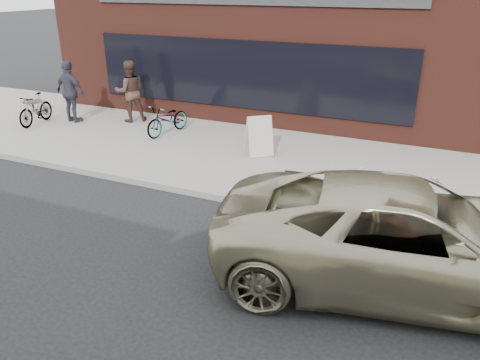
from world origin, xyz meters
TOP-DOWN VIEW (x-y plane):
  - ground at (0.00, 0.00)m, footprint 120.00×120.00m
  - near_sidewalk at (0.00, 7.00)m, footprint 44.00×6.00m
  - storefront at (-2.00, 13.98)m, footprint 14.00×10.07m
  - motorcycle at (1.87, 3.87)m, footprint 1.93×0.71m
  - minivan at (3.50, 2.60)m, footprint 6.11×3.67m
  - bicycle_front at (-3.58, 7.24)m, footprint 0.86×1.74m
  - bicycle_rear at (-7.88, 6.46)m, footprint 0.68×1.61m
  - sandwich_sign at (-0.52, 6.70)m, footprint 0.85×0.85m
  - cafe_table at (-9.18, 7.54)m, footprint 0.63×0.63m
  - cafe_patron_left at (-5.37, 7.95)m, footprint 1.16×1.16m
  - cafe_patron_right at (-7.01, 7.12)m, footprint 1.16×0.59m

SIDE VIEW (x-z plane):
  - ground at x=0.00m, z-range 0.00..0.00m
  - near_sidewalk at x=0.00m, z-range 0.00..0.15m
  - cafe_table at x=-9.18m, z-range 0.30..0.66m
  - motorcycle at x=1.87m, z-range -0.08..1.13m
  - bicycle_front at x=-3.58m, z-range 0.15..1.02m
  - bicycle_rear at x=-7.88m, z-range 0.15..1.09m
  - sandwich_sign at x=-0.52m, z-range 0.15..1.16m
  - minivan at x=3.50m, z-range 0.00..1.59m
  - cafe_patron_left at x=-5.37m, z-range 0.15..2.05m
  - cafe_patron_right at x=-7.01m, z-range 0.15..2.06m
  - storefront at x=-2.00m, z-range 0.00..4.50m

